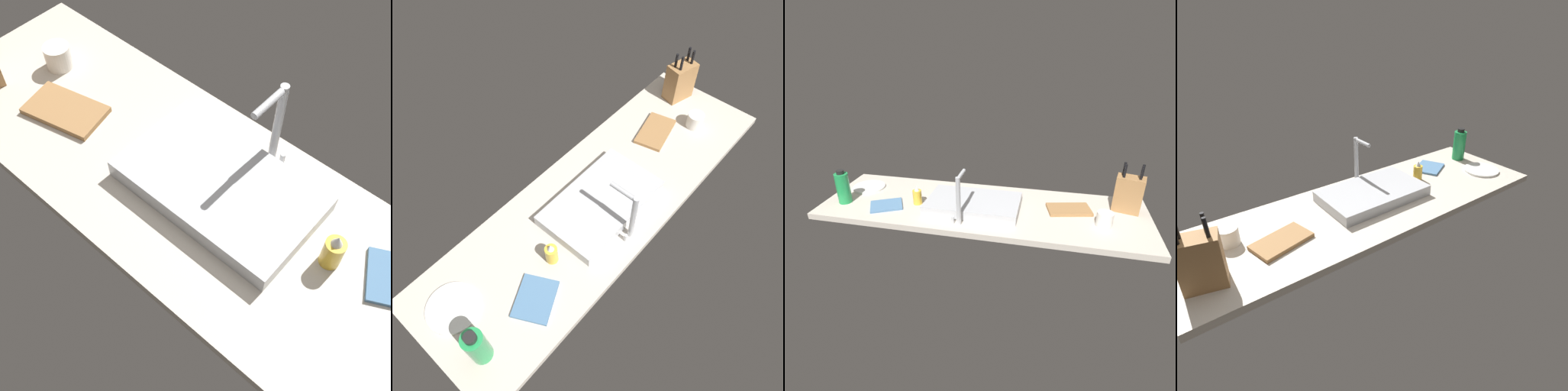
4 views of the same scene
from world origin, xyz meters
TOP-DOWN VIEW (x-y plane):
  - countertop_slab at (0.00, 0.00)cm, footprint 190.27×60.69cm
  - sink_basin at (4.38, 3.23)cm, footprint 53.34×31.63cm
  - faucet at (7.81, 21.23)cm, footprint 5.50×13.49cm
  - cutting_board at (-50.22, -5.02)cm, footprint 26.80×19.36cm
  - soap_bottle at (38.34, 5.11)cm, footprint 5.25×5.25cm
  - coffee_mug at (-67.98, 7.54)cm, footprint 8.69×8.69cm

SIDE VIEW (x-z plane):
  - countertop_slab at x=0.00cm, z-range 0.00..3.50cm
  - cutting_board at x=-50.22cm, z-range 3.50..5.30cm
  - sink_basin at x=4.38cm, z-range 3.50..9.13cm
  - coffee_mug at x=-67.98cm, z-range 3.50..11.33cm
  - soap_bottle at x=38.34cm, z-range 2.61..14.11cm
  - faucet at x=7.81cm, z-range 5.81..32.92cm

